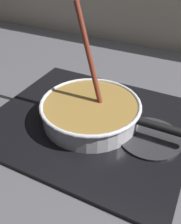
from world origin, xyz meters
The scene contains 5 objects.
ground centered at (0.00, 0.00, -0.02)m, with size 2.40×1.60×0.04m, color #4C4C51.
hob_plate centered at (-0.03, 0.13, 0.01)m, with size 0.56×0.48×0.01m, color black.
burner_ring centered at (-0.03, 0.13, 0.02)m, with size 0.17×0.17×0.01m, color #592D0C.
spare_burner centered at (0.14, 0.13, 0.01)m, with size 0.17×0.17×0.01m, color #262628.
cooking_pan centered at (-0.03, 0.13, 0.05)m, with size 0.42×0.28×0.31m.
Camera 1 is at (0.23, -0.38, 0.46)m, focal length 40.19 mm.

